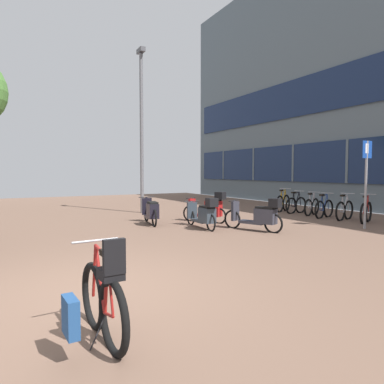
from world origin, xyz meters
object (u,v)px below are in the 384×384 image
bicycle_rack_02 (324,209)px  parking_sign (366,175)px  bicycle_rack_03 (312,207)px  scooter_far (209,208)px  scooter_extra (204,214)px  bicycle_rack_04 (296,205)px  scooter_near (259,215)px  bicycle_foreground (100,302)px  scooter_mid (151,212)px  lamp_post (142,123)px  bicycle_rack_05 (283,203)px  bicycle_rack_00 (366,212)px  bicycle_rack_01 (344,210)px

bicycle_rack_02 → parking_sign: bearing=-113.1°
bicycle_rack_03 → scooter_far: bearing=177.1°
scooter_extra → scooter_far: bearing=51.5°
scooter_extra → bicycle_rack_04: bearing=16.5°
bicycle_rack_04 → scooter_far: (-4.44, -0.53, 0.14)m
bicycle_rack_03 → scooter_near: size_ratio=0.69×
bicycle_rack_02 → bicycle_rack_04: (0.14, 1.52, 0.00)m
bicycle_foreground → scooter_near: bearing=37.6°
scooter_mid → parking_sign: 6.53m
bicycle_rack_02 → lamp_post: size_ratio=0.20×
scooter_far → lamp_post: (-0.94, 3.69, 3.15)m
bicycle_foreground → lamp_post: 11.35m
scooter_far → bicycle_rack_04: bearing=6.8°
bicycle_rack_05 → parking_sign: parking_sign is taller
parking_sign → scooter_extra: bearing=151.3°
scooter_mid → bicycle_rack_00: bearing=-25.6°
bicycle_rack_02 → scooter_far: 4.42m
bicycle_rack_02 → scooter_extra: (-5.11, -0.04, 0.10)m
scooter_far → parking_sign: size_ratio=0.61×
bicycle_foreground → bicycle_rack_04: bearing=35.6°
bicycle_rack_02 → bicycle_rack_05: bearing=86.0°
bicycle_rack_00 → scooter_extra: (-5.32, 1.48, 0.09)m
bicycle_rack_02 → scooter_near: size_ratio=0.73×
bicycle_rack_04 → bicycle_rack_05: size_ratio=0.96×
scooter_far → lamp_post: bearing=104.4°
bicycle_rack_02 → bicycle_rack_03: 0.78m
bicycle_rack_00 → bicycle_rack_01: size_ratio=1.00×
bicycle_rack_01 → scooter_mid: (-6.27, 2.28, 0.07)m
bicycle_rack_04 → scooter_mid: bearing=179.9°
bicycle_rack_04 → parking_sign: (-1.12, -3.81, 1.25)m
scooter_far → parking_sign: bearing=-44.7°
bicycle_rack_02 → scooter_mid: bicycle_rack_02 is taller
scooter_extra → lamp_post: size_ratio=0.28×
bicycle_foreground → parking_sign: size_ratio=0.53×
bicycle_rack_01 → bicycle_rack_03: 1.52m
bicycle_foreground → bicycle_rack_04: 11.81m
bicycle_rack_01 → bicycle_rack_05: 3.03m
bicycle_rack_01 → scooter_far: bearing=158.5°
bicycle_rack_01 → parking_sign: 2.27m
bicycle_rack_01 → scooter_near: size_ratio=0.73×
scooter_near → scooter_far: size_ratio=1.15×
bicycle_rack_05 → bicycle_foreground: bearing=-141.6°
bicycle_rack_02 → lamp_post: (-5.25, 4.67, 3.29)m
bicycle_rack_00 → bicycle_rack_05: 3.79m
scooter_near → parking_sign: 3.40m
bicycle_rack_05 → scooter_far: scooter_far is taller
bicycle_rack_01 → bicycle_rack_04: 2.27m
scooter_mid → scooter_extra: size_ratio=0.97×
scooter_mid → scooter_extra: bearing=-56.8°
bicycle_foreground → scooter_extra: bearing=50.7°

